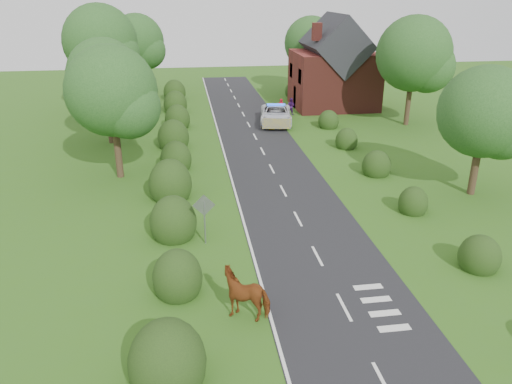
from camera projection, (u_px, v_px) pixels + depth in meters
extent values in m
plane|color=#346419|center=(317.00, 256.00, 22.82)|extent=(120.00, 120.00, 0.00)
cube|color=black|center=(265.00, 155.00, 36.55)|extent=(6.00, 70.00, 0.02)
cube|color=white|center=(383.00, 382.00, 15.49)|extent=(0.12, 1.80, 0.01)
cube|color=white|center=(344.00, 307.00, 19.15)|extent=(0.12, 1.80, 0.01)
cube|color=white|center=(317.00, 256.00, 22.81)|extent=(0.12, 1.80, 0.01)
cube|color=white|center=(298.00, 219.00, 26.47)|extent=(0.12, 1.80, 0.01)
cube|color=white|center=(283.00, 191.00, 30.14)|extent=(0.12, 1.80, 0.01)
cube|color=white|center=(272.00, 169.00, 33.80)|extent=(0.12, 1.80, 0.01)
cube|color=white|center=(263.00, 151.00, 37.46)|extent=(0.12, 1.80, 0.01)
cube|color=white|center=(255.00, 137.00, 41.12)|extent=(0.12, 1.80, 0.01)
cube|color=white|center=(249.00, 124.00, 44.79)|extent=(0.12, 1.80, 0.01)
cube|color=white|center=(243.00, 114.00, 48.45)|extent=(0.12, 1.80, 0.01)
cube|color=white|center=(239.00, 105.00, 52.11)|extent=(0.12, 1.80, 0.01)
cube|color=white|center=(235.00, 98.00, 55.77)|extent=(0.12, 1.80, 0.01)
cube|color=white|center=(231.00, 91.00, 59.44)|extent=(0.12, 1.80, 0.01)
cube|color=white|center=(228.00, 85.00, 63.10)|extent=(0.12, 1.80, 0.01)
cube|color=white|center=(225.00, 80.00, 66.76)|extent=(0.12, 1.80, 0.01)
cube|color=white|center=(225.00, 157.00, 36.16)|extent=(0.12, 70.00, 0.01)
cube|color=white|center=(394.00, 328.00, 17.96)|extent=(1.20, 0.35, 0.01)
cube|color=white|center=(385.00, 313.00, 18.79)|extent=(1.20, 0.35, 0.01)
cube|color=white|center=(376.00, 299.00, 19.61)|extent=(1.20, 0.35, 0.01)
cube|color=white|center=(368.00, 287.00, 20.43)|extent=(1.20, 0.35, 0.01)
ellipsoid|color=#1F3414|center=(167.00, 363.00, 15.24)|extent=(2.40, 2.52, 2.80)
ellipsoid|color=#1F3414|center=(178.00, 278.00, 19.90)|extent=(2.00, 2.10, 2.40)
ellipsoid|color=#1F3414|center=(173.00, 222.00, 24.42)|extent=(2.30, 2.41, 2.70)
ellipsoid|color=#1F3414|center=(170.00, 184.00, 28.94)|extent=(2.50, 2.62, 3.00)
ellipsoid|color=#1F3414|center=(176.00, 159.00, 33.61)|extent=(2.10, 2.20, 2.50)
ellipsoid|color=#1F3414|center=(173.00, 138.00, 38.13)|extent=(2.40, 2.52, 2.80)
ellipsoid|color=#1F3414|center=(177.00, 119.00, 43.68)|extent=(2.20, 2.31, 2.60)
ellipsoid|color=#1F3414|center=(175.00, 104.00, 49.14)|extent=(2.30, 2.41, 2.70)
ellipsoid|color=#1F3414|center=(175.00, 93.00, 54.61)|extent=(2.40, 2.52, 2.80)
ellipsoid|color=#1F3414|center=(479.00, 257.00, 21.68)|extent=(1.80, 1.89, 2.00)
ellipsoid|color=#1F3414|center=(413.00, 203.00, 27.14)|extent=(1.60, 1.68, 1.90)
ellipsoid|color=#1F3414|center=(376.00, 166.00, 32.64)|extent=(1.90, 2.00, 2.10)
ellipsoid|color=#1F3414|center=(346.00, 141.00, 38.13)|extent=(1.70, 1.78, 2.00)
ellipsoid|color=#1F3414|center=(328.00, 121.00, 43.66)|extent=(1.80, 1.89, 2.00)
ellipsoid|color=#1F3414|center=(292.00, 91.00, 56.46)|extent=(1.70, 1.78, 2.00)
cylinder|color=#332316|center=(118.00, 147.00, 31.72)|extent=(0.44, 0.44, 3.96)
sphere|color=#1B431A|center=(111.00, 91.00, 30.35)|extent=(5.60, 5.60, 5.60)
sphere|color=#3E6F2C|center=(128.00, 107.00, 30.31)|extent=(3.92, 3.92, 3.92)
cylinder|color=#332316|center=(109.00, 120.00, 38.89)|extent=(0.44, 0.44, 3.74)
sphere|color=#1B431A|center=(104.00, 75.00, 37.60)|extent=(5.60, 5.60, 5.60)
sphere|color=#3E6F2C|center=(118.00, 88.00, 37.54)|extent=(3.92, 3.92, 3.92)
cylinder|color=#332316|center=(106.00, 89.00, 47.63)|extent=(0.44, 0.44, 4.84)
sphere|color=#1B431A|center=(100.00, 41.00, 45.96)|extent=(6.80, 6.80, 6.80)
sphere|color=#3E6F2C|center=(114.00, 54.00, 45.92)|extent=(4.76, 4.76, 4.76)
cylinder|color=#332316|center=(140.00, 75.00, 57.25)|extent=(0.44, 0.44, 4.18)
sphere|color=#1B431A|center=(137.00, 41.00, 55.81)|extent=(6.00, 6.00, 6.00)
sphere|color=#3E6F2C|center=(147.00, 50.00, 55.76)|extent=(4.20, 4.20, 4.20)
cylinder|color=#332316|center=(475.00, 166.00, 29.12)|extent=(0.44, 0.44, 3.52)
sphere|color=#1B431A|center=(485.00, 112.00, 27.90)|extent=(5.20, 5.20, 5.20)
sphere|color=#3E6F2C|center=(503.00, 127.00, 27.85)|extent=(3.64, 3.64, 3.64)
cylinder|color=#332316|center=(409.00, 100.00, 44.00)|extent=(0.44, 0.44, 4.40)
sphere|color=#1B431A|center=(414.00, 54.00, 42.49)|extent=(6.40, 6.40, 6.40)
sphere|color=#3E6F2C|center=(428.00, 66.00, 42.43)|extent=(4.48, 4.48, 4.48)
cylinder|color=#332316|center=(309.00, 75.00, 58.07)|extent=(0.44, 0.44, 3.96)
sphere|color=#1B431A|center=(311.00, 43.00, 56.70)|extent=(6.00, 6.00, 6.00)
sphere|color=#3E6F2C|center=(321.00, 52.00, 56.63)|extent=(4.20, 4.20, 4.20)
cylinder|color=gray|center=(205.00, 223.00, 23.57)|extent=(0.08, 0.08, 2.20)
cube|color=gray|center=(204.00, 205.00, 23.22)|extent=(1.06, 0.04, 1.06)
cube|color=maroon|center=(334.00, 80.00, 50.52)|extent=(8.00, 7.00, 5.50)
cube|color=black|center=(336.00, 45.00, 49.21)|extent=(5.94, 7.40, 5.94)
cube|color=maroon|center=(317.00, 32.00, 46.51)|extent=(0.80, 0.80, 1.60)
imported|color=brown|center=(247.00, 295.00, 18.56)|extent=(2.48, 1.85, 1.57)
imported|color=silver|center=(276.00, 114.00, 44.95)|extent=(3.64, 6.25, 1.64)
cube|color=yellow|center=(276.00, 124.00, 42.22)|extent=(2.42, 0.46, 0.90)
cube|color=blue|center=(276.00, 105.00, 44.60)|extent=(1.65, 0.54, 0.14)
imported|color=#AA0920|center=(281.00, 107.00, 48.04)|extent=(0.58, 0.38, 1.56)
imported|color=#381351|center=(291.00, 106.00, 48.09)|extent=(0.99, 0.97, 1.61)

